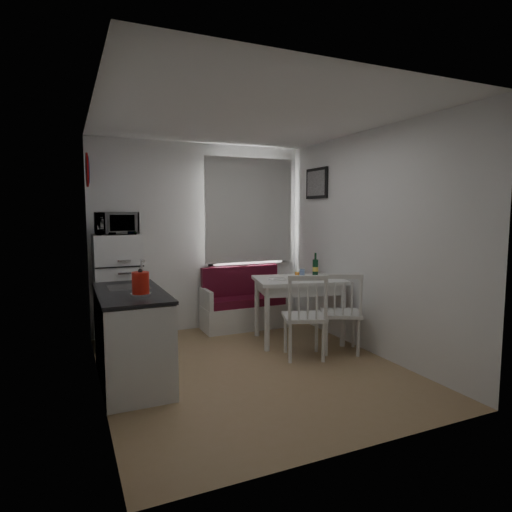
{
  "coord_description": "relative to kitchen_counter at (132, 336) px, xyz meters",
  "views": [
    {
      "loc": [
        -1.75,
        -4.04,
        1.66
      ],
      "look_at": [
        0.28,
        0.5,
        1.14
      ],
      "focal_mm": 30.0,
      "sensor_mm": 36.0,
      "label": 1
    }
  ],
  "objects": [
    {
      "name": "fridge",
      "position": [
        0.02,
        1.24,
        0.24
      ],
      "size": [
        0.55,
        0.55,
        1.38
      ],
      "primitive_type": "cube",
      "color": "white",
      "rests_on": "floor"
    },
    {
      "name": "curtain",
      "position": [
        1.9,
        1.49,
        1.22
      ],
      "size": [
        1.35,
        0.02,
        1.5
      ],
      "primitive_type": "cube",
      "color": "silver",
      "rests_on": "wall_back"
    },
    {
      "name": "floor",
      "position": [
        1.2,
        -0.16,
        -0.46
      ],
      "size": [
        3.0,
        3.5,
        0.02
      ],
      "primitive_type": "cube",
      "color": "#A48457",
      "rests_on": "ground"
    },
    {
      "name": "wall_sign",
      "position": [
        -0.27,
        1.29,
        1.69
      ],
      "size": [
        0.03,
        0.4,
        0.4
      ],
      "primitive_type": "cylinder",
      "rotation": [
        0.0,
        1.57,
        0.0
      ],
      "color": "#193996",
      "rests_on": "wall_left"
    },
    {
      "name": "microwave",
      "position": [
        0.02,
        1.19,
        1.06
      ],
      "size": [
        0.49,
        0.33,
        0.27
      ],
      "primitive_type": "imported",
      "color": "white",
      "rests_on": "fridge"
    },
    {
      "name": "dining_table",
      "position": [
        2.14,
        0.48,
        0.27
      ],
      "size": [
        1.23,
        0.99,
        0.81
      ],
      "rotation": [
        0.0,
        0.0,
        -0.23
      ],
      "color": "white",
      "rests_on": "floor"
    },
    {
      "name": "plate",
      "position": [
        1.84,
        0.5,
        0.37
      ],
      "size": [
        0.23,
        0.23,
        0.02
      ],
      "primitive_type": "cylinder",
      "color": "white",
      "rests_on": "dining_table"
    },
    {
      "name": "wall_right",
      "position": [
        2.7,
        -0.16,
        0.84
      ],
      "size": [
        0.02,
        3.5,
        2.6
      ],
      "primitive_type": "cube",
      "color": "white",
      "rests_on": "floor"
    },
    {
      "name": "chair_left",
      "position": [
        1.89,
        -0.19,
        0.15
      ],
      "size": [
        0.58,
        0.57,
        0.52
      ],
      "rotation": [
        0.0,
        0.0,
        -0.34
      ],
      "color": "white",
      "rests_on": "floor"
    },
    {
      "name": "wall_left",
      "position": [
        -0.3,
        -0.16,
        0.84
      ],
      "size": [
        0.02,
        3.5,
        2.6
      ],
      "primitive_type": "cube",
      "color": "white",
      "rests_on": "floor"
    },
    {
      "name": "drinking_glass_blue",
      "position": [
        2.22,
        0.53,
        0.41
      ],
      "size": [
        0.06,
        0.06,
        0.11
      ],
      "primitive_type": "cylinder",
      "color": "#84A5E0",
      "rests_on": "dining_table"
    },
    {
      "name": "ceiling",
      "position": [
        1.2,
        -0.16,
        2.14
      ],
      "size": [
        3.0,
        3.5,
        0.02
      ],
      "primitive_type": "cube",
      "color": "white",
      "rests_on": "wall_back"
    },
    {
      "name": "wall_back",
      "position": [
        1.2,
        1.59,
        0.84
      ],
      "size": [
        3.0,
        0.02,
        2.6
      ],
      "primitive_type": "cube",
      "color": "white",
      "rests_on": "floor"
    },
    {
      "name": "kitchen_counter",
      "position": [
        0.0,
        0.0,
        0.0
      ],
      "size": [
        0.62,
        1.32,
        1.16
      ],
      "color": "white",
      "rests_on": "floor"
    },
    {
      "name": "chair_right",
      "position": [
        2.39,
        -0.19,
        0.14
      ],
      "size": [
        0.6,
        0.61,
        0.51
      ],
      "rotation": [
        0.0,
        0.0,
        -0.48
      ],
      "color": "white",
      "rests_on": "floor"
    },
    {
      "name": "picture_frame",
      "position": [
        2.67,
        0.94,
        1.59
      ],
      "size": [
        0.04,
        0.52,
        0.42
      ],
      "primitive_type": "cube",
      "color": "black",
      "rests_on": "wall_right"
    },
    {
      "name": "wall_front",
      "position": [
        1.2,
        -1.91,
        0.84
      ],
      "size": [
        3.0,
        0.02,
        2.6
      ],
      "primitive_type": "cube",
      "color": "white",
      "rests_on": "floor"
    },
    {
      "name": "window",
      "position": [
        1.9,
        1.56,
        1.17
      ],
      "size": [
        1.22,
        0.06,
        1.47
      ],
      "primitive_type": "cube",
      "color": "white",
      "rests_on": "wall_back"
    },
    {
      "name": "wine_bottle",
      "position": [
        2.45,
        0.58,
        0.51
      ],
      "size": [
        0.08,
        0.08,
        0.3
      ],
      "primitive_type": null,
      "color": "#133E23",
      "rests_on": "dining_table"
    },
    {
      "name": "drinking_glass_orange",
      "position": [
        2.09,
        0.43,
        0.4
      ],
      "size": [
        0.05,
        0.05,
        0.09
      ],
      "primitive_type": "cylinder",
      "color": "orange",
      "rests_on": "dining_table"
    },
    {
      "name": "kettle",
      "position": [
        0.05,
        -0.32,
        0.57
      ],
      "size": [
        0.18,
        0.18,
        0.24
      ],
      "primitive_type": "cylinder",
      "color": "red",
      "rests_on": "kitchen_counter"
    },
    {
      "name": "bench",
      "position": [
        1.75,
        1.35,
        -0.17
      ],
      "size": [
        1.22,
        0.47,
        0.87
      ],
      "color": "white",
      "rests_on": "floor"
    }
  ]
}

